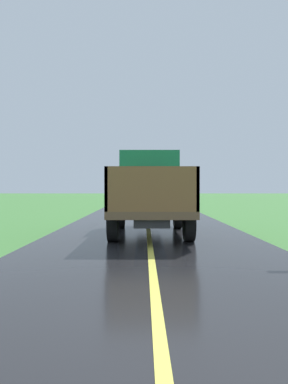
% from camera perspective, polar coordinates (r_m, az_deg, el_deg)
% --- Properties ---
extents(ground_plane, '(200.00, 200.00, 0.00)m').
position_cam_1_polar(ground_plane, '(3.73, 2.49, -24.00)').
color(ground_plane, '#47843D').
extents(road_surface, '(6.40, 120.00, 0.08)m').
position_cam_1_polar(road_surface, '(3.72, 2.49, -23.44)').
color(road_surface, '#232326').
rests_on(road_surface, ground).
extents(centre_line, '(0.14, 108.00, 0.01)m').
position_cam_1_polar(centre_line, '(3.70, 2.49, -22.83)').
color(centre_line, '#E0D64C').
rests_on(centre_line, road_surface).
extents(banana_truck_near, '(2.38, 5.82, 2.80)m').
position_cam_1_polar(banana_truck_near, '(12.59, 0.73, 0.28)').
color(banana_truck_near, '#2D2D30').
rests_on(banana_truck_near, road_surface).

